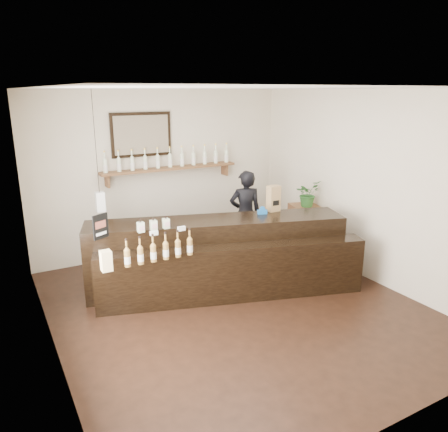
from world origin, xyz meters
name	(u,v)px	position (x,y,z in m)	size (l,w,h in m)	color
ground	(235,307)	(0.00, 0.00, 0.00)	(5.00, 5.00, 0.00)	black
room_shell	(236,181)	(0.00, 0.00, 1.70)	(5.00, 5.00, 5.00)	beige
back_wall_decor	(155,154)	(-0.15, 2.37, 1.76)	(2.66, 0.96, 1.69)	brown
counter	(221,258)	(0.09, 0.57, 0.48)	(3.68, 2.05, 1.19)	black
promo_sign	(101,226)	(-1.54, 0.65, 1.18)	(0.21, 0.12, 0.31)	black
paper_bag	(273,198)	(1.05, 0.67, 1.22)	(0.18, 0.14, 0.39)	olive
tape_dispenser	(262,211)	(0.81, 0.61, 1.07)	(0.15, 0.10, 0.12)	#175BA4
side_cabinet	(305,231)	(2.00, 1.02, 0.45)	(0.60, 0.71, 0.89)	brown
potted_plant	(308,194)	(2.00, 1.02, 1.11)	(0.40, 0.34, 0.44)	#2A6127
shopkeeper	(245,208)	(1.11, 1.55, 0.85)	(0.62, 0.41, 1.70)	black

